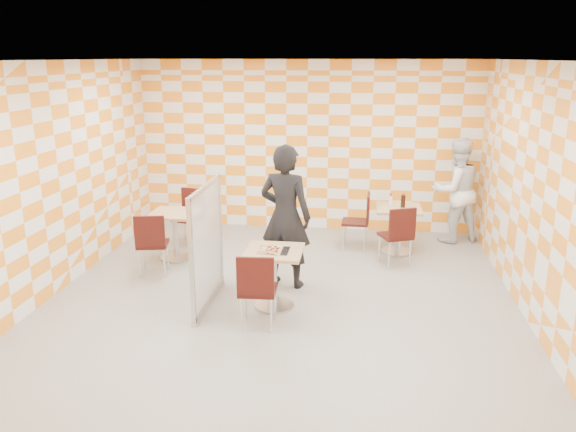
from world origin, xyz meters
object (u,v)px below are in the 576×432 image
object	(u,v)px
main_table	(274,269)
soda_bottle	(403,201)
chair_second_side	(361,217)
second_table	(398,222)
chair_empty_near	(151,240)
chair_second_front	(398,232)
man_white	(456,190)
chair_main_front	(257,286)
chair_empty_far	(191,212)
partition	(207,245)
sport_bottle	(390,200)
empty_table	(175,227)
man_dark	(285,217)

from	to	relation	value
main_table	soda_bottle	bearing A→B (deg)	53.35
chair_second_side	second_table	bearing A→B (deg)	-10.66
chair_empty_near	chair_second_front	bearing A→B (deg)	13.82
chair_second_side	man_white	xyz separation A→B (m)	(1.55, 0.63, 0.34)
chair_main_front	chair_second_front	world-z (taller)	same
chair_empty_far	partition	xyz separation A→B (m)	(0.93, -2.31, 0.25)
chair_empty_near	sport_bottle	xyz separation A→B (m)	(3.38, 1.58, 0.29)
chair_empty_far	partition	size ratio (longest dim) A/B	0.60
chair_second_front	chair_empty_near	bearing A→B (deg)	-166.18
soda_bottle	main_table	bearing A→B (deg)	-126.65
second_table	partition	distance (m)	3.38
empty_table	chair_empty_far	world-z (taller)	chair_empty_far
chair_second_side	chair_empty_far	bearing A→B (deg)	-178.36
chair_second_side	man_white	size ratio (longest dim) A/B	0.52
chair_second_front	partition	bearing A→B (deg)	-146.00
main_table	chair_second_front	bearing A→B (deg)	45.53
sport_bottle	chair_empty_far	bearing A→B (deg)	-178.85
empty_table	man_dark	xyz separation A→B (m)	(1.83, -0.79, 0.47)
chair_empty_far	sport_bottle	distance (m)	3.29
man_white	chair_empty_far	bearing A→B (deg)	-11.85
man_white	chair_main_front	bearing A→B (deg)	32.47
man_dark	soda_bottle	xyz separation A→B (m)	(1.65, 1.55, -0.12)
chair_second_side	main_table	bearing A→B (deg)	-113.92
empty_table	man_white	xyz separation A→B (m)	(4.40, 1.48, 0.37)
chair_empty_near	sport_bottle	world-z (taller)	sport_bottle
second_table	empty_table	xyz separation A→B (m)	(-3.43, -0.74, 0.00)
main_table	soda_bottle	distance (m)	2.87
man_dark	chair_empty_far	bearing A→B (deg)	-26.59
man_dark	man_white	size ratio (longest dim) A/B	1.11
empty_table	partition	bearing A→B (deg)	-58.30
man_white	chair_second_side	bearing A→B (deg)	0.96
main_table	sport_bottle	distance (m)	2.82
chair_main_front	partition	bearing A→B (deg)	139.74
empty_table	chair_main_front	world-z (taller)	chair_main_front
chair_second_front	sport_bottle	xyz separation A→B (m)	(-0.10, 0.72, 0.29)
chair_main_front	sport_bottle	size ratio (longest dim) A/B	4.62
chair_second_front	soda_bottle	size ratio (longest dim) A/B	4.02
chair_second_side	partition	world-z (taller)	partition
second_table	chair_empty_near	size ratio (longest dim) A/B	0.81
chair_main_front	second_table	bearing A→B (deg)	59.30
second_table	chair_second_side	bearing A→B (deg)	169.34
chair_empty_near	sport_bottle	size ratio (longest dim) A/B	4.62
chair_main_front	sport_bottle	xyz separation A→B (m)	(1.60, 3.01, 0.29)
man_dark	chair_empty_near	bearing A→B (deg)	12.62
second_table	man_dark	distance (m)	2.26
main_table	second_table	xyz separation A→B (m)	(1.64, 2.27, 0.00)
second_table	chair_empty_far	bearing A→B (deg)	179.52
chair_empty_near	man_dark	world-z (taller)	man_dark
second_table	sport_bottle	size ratio (longest dim) A/B	3.75
partition	sport_bottle	size ratio (longest dim) A/B	7.75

